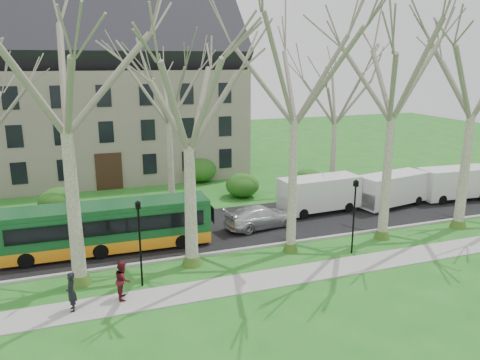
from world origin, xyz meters
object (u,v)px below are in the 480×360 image
at_px(bus_follow, 109,227).
at_px(van_b, 392,190).
at_px(van_c, 455,184).
at_px(pedestrian_b, 123,280).
at_px(pedestrian_a, 71,292).
at_px(van_a, 319,195).
at_px(sedan, 261,217).

bearing_deg(bus_follow, van_b, 5.56).
relative_size(van_c, pedestrian_b, 3.21).
height_order(bus_follow, pedestrian_a, bus_follow).
xyz_separation_m(bus_follow, pedestrian_b, (0.12, -6.08, -0.54)).
distance_m(van_a, van_b, 5.95).
relative_size(bus_follow, van_a, 1.95).
height_order(sedan, pedestrian_a, pedestrian_a).
relative_size(pedestrian_a, pedestrian_b, 0.99).
height_order(van_c, pedestrian_b, van_c).
distance_m(van_c, pedestrian_b, 27.68).
relative_size(bus_follow, van_c, 1.99).
xyz_separation_m(van_c, pedestrian_a, (-28.90, -7.93, -0.37)).
bearing_deg(sedan, pedestrian_a, 111.81).
relative_size(bus_follow, pedestrian_b, 6.39).
bearing_deg(pedestrian_b, sedan, -48.89).
height_order(van_b, pedestrian_b, van_b).
relative_size(sedan, van_c, 0.86).
bearing_deg(pedestrian_a, sedan, 118.13).
bearing_deg(van_b, sedan, 174.55).
relative_size(bus_follow, pedestrian_a, 6.45).
distance_m(bus_follow, pedestrian_b, 6.11).
bearing_deg(van_b, bus_follow, 173.88).
distance_m(van_c, pedestrian_a, 29.97).
relative_size(van_b, van_c, 0.98).
xyz_separation_m(sedan, van_a, (5.26, 1.61, 0.57)).
bearing_deg(van_c, pedestrian_b, -159.97).
distance_m(bus_follow, van_a, 15.17).
height_order(van_a, pedestrian_a, van_a).
bearing_deg(sedan, van_b, -93.92).
bearing_deg(van_a, van_c, -7.22).
bearing_deg(van_a, sedan, -166.35).
height_order(van_a, van_b, van_a).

